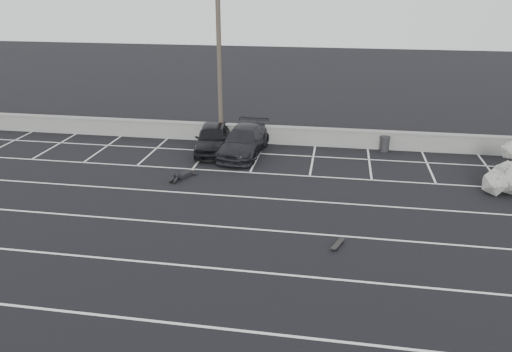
% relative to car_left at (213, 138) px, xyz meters
% --- Properties ---
extents(ground, '(120.00, 120.00, 0.00)m').
position_rel_car_left_xyz_m(ground, '(1.64, -11.97, -0.78)').
color(ground, black).
rests_on(ground, ground).
extents(seawall, '(50.00, 0.45, 1.06)m').
position_rel_car_left_xyz_m(seawall, '(1.64, 2.03, -0.23)').
color(seawall, gray).
rests_on(seawall, ground).
extents(stall_lines, '(36.00, 20.05, 0.01)m').
position_rel_car_left_xyz_m(stall_lines, '(1.56, -7.56, -0.77)').
color(stall_lines, silver).
rests_on(stall_lines, ground).
extents(car_left, '(2.53, 4.78, 1.55)m').
position_rel_car_left_xyz_m(car_left, '(0.00, 0.00, 0.00)').
color(car_left, black).
rests_on(car_left, ground).
extents(car_right, '(2.46, 5.28, 1.49)m').
position_rel_car_left_xyz_m(car_right, '(1.79, -0.16, -0.03)').
color(car_right, black).
rests_on(car_right, ground).
extents(utility_pole, '(1.31, 0.26, 9.85)m').
position_rel_car_left_xyz_m(utility_pole, '(0.19, 1.23, 4.21)').
color(utility_pole, '#4C4238').
rests_on(utility_pole, ground).
extents(trash_bin, '(0.70, 0.70, 0.86)m').
position_rel_car_left_xyz_m(trash_bin, '(9.54, 1.63, -0.34)').
color(trash_bin, '#262629').
rests_on(trash_bin, ground).
extents(person, '(2.27, 2.74, 0.44)m').
position_rel_car_left_xyz_m(person, '(-0.38, -3.97, -0.56)').
color(person, black).
rests_on(person, ground).
extents(skateboard, '(0.48, 0.83, 0.10)m').
position_rel_car_left_xyz_m(skateboard, '(7.10, -9.76, -0.70)').
color(skateboard, black).
rests_on(skateboard, ground).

